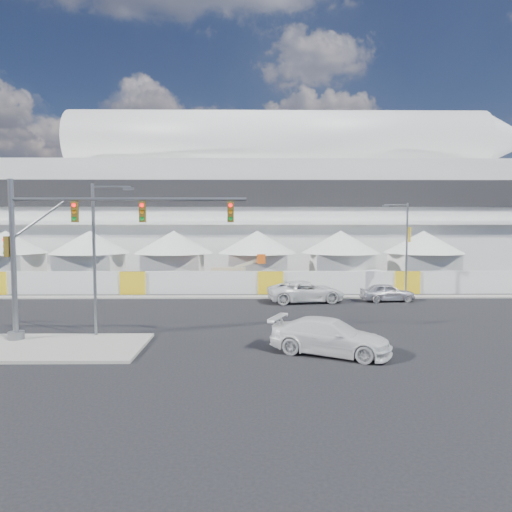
{
  "coord_description": "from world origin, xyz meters",
  "views": [
    {
      "loc": [
        4.3,
        -25.1,
        6.11
      ],
      "look_at": [
        4.69,
        10.0,
        3.65
      ],
      "focal_mm": 32.0,
      "sensor_mm": 36.0,
      "label": 1
    }
  ],
  "objects_px": {
    "lot_car_b": "(453,283)",
    "traffic_mast": "(62,250)",
    "sedan_silver": "(387,292)",
    "pickup_near": "(330,336)",
    "pickup_curb": "(306,292)",
    "lot_car_c": "(113,280)",
    "lot_car_a": "(377,279)",
    "streetlight_curb": "(405,243)",
    "streetlight_median": "(98,249)",
    "boom_lift": "(223,278)"
  },
  "relations": [
    {
      "from": "pickup_near",
      "to": "lot_car_b",
      "type": "height_order",
      "value": "pickup_near"
    },
    {
      "from": "streetlight_curb",
      "to": "boom_lift",
      "type": "bearing_deg",
      "value": 157.3
    },
    {
      "from": "pickup_curb",
      "to": "lot_car_c",
      "type": "height_order",
      "value": "pickup_curb"
    },
    {
      "from": "streetlight_median",
      "to": "traffic_mast",
      "type": "bearing_deg",
      "value": -150.08
    },
    {
      "from": "pickup_near",
      "to": "lot_car_b",
      "type": "distance_m",
      "value": 25.85
    },
    {
      "from": "sedan_silver",
      "to": "traffic_mast",
      "type": "distance_m",
      "value": 24.25
    },
    {
      "from": "sedan_silver",
      "to": "pickup_curb",
      "type": "xyz_separation_m",
      "value": [
        -6.49,
        -0.29,
        0.11
      ]
    },
    {
      "from": "lot_car_b",
      "to": "boom_lift",
      "type": "bearing_deg",
      "value": 69.7
    },
    {
      "from": "lot_car_c",
      "to": "traffic_mast",
      "type": "height_order",
      "value": "traffic_mast"
    },
    {
      "from": "lot_car_b",
      "to": "lot_car_c",
      "type": "distance_m",
      "value": 32.28
    },
    {
      "from": "lot_car_b",
      "to": "sedan_silver",
      "type": "bearing_deg",
      "value": 113.16
    },
    {
      "from": "boom_lift",
      "to": "streetlight_curb",
      "type": "bearing_deg",
      "value": -21.2
    },
    {
      "from": "sedan_silver",
      "to": "traffic_mast",
      "type": "relative_size",
      "value": 0.34
    },
    {
      "from": "pickup_near",
      "to": "lot_car_b",
      "type": "xyz_separation_m",
      "value": [
        15.17,
        20.94,
        -0.16
      ]
    },
    {
      "from": "pickup_near",
      "to": "lot_car_a",
      "type": "relative_size",
      "value": 1.16
    },
    {
      "from": "lot_car_a",
      "to": "lot_car_b",
      "type": "height_order",
      "value": "lot_car_a"
    },
    {
      "from": "pickup_curb",
      "to": "pickup_near",
      "type": "distance_m",
      "value": 14.31
    },
    {
      "from": "sedan_silver",
      "to": "streetlight_curb",
      "type": "height_order",
      "value": "streetlight_curb"
    },
    {
      "from": "lot_car_b",
      "to": "traffic_mast",
      "type": "xyz_separation_m",
      "value": [
        -28.6,
        -18.64,
        4.14
      ]
    },
    {
      "from": "lot_car_b",
      "to": "streetlight_median",
      "type": "bearing_deg",
      "value": 108.3
    },
    {
      "from": "streetlight_median",
      "to": "pickup_near",
      "type": "bearing_deg",
      "value": -15.06
    },
    {
      "from": "sedan_silver",
      "to": "traffic_mast",
      "type": "xyz_separation_m",
      "value": [
        -20.51,
        -12.29,
        4.08
      ]
    },
    {
      "from": "lot_car_c",
      "to": "traffic_mast",
      "type": "bearing_deg",
      "value": -157.22
    },
    {
      "from": "pickup_curb",
      "to": "pickup_near",
      "type": "relative_size",
      "value": 1.05
    },
    {
      "from": "lot_car_b",
      "to": "pickup_near",
      "type": "bearing_deg",
      "value": 129.11
    },
    {
      "from": "pickup_curb",
      "to": "traffic_mast",
      "type": "distance_m",
      "value": 18.87
    },
    {
      "from": "pickup_curb",
      "to": "traffic_mast",
      "type": "relative_size",
      "value": 0.48
    },
    {
      "from": "streetlight_median",
      "to": "pickup_curb",
      "type": "bearing_deg",
      "value": 41.7
    },
    {
      "from": "sedan_silver",
      "to": "pickup_near",
      "type": "height_order",
      "value": "pickup_near"
    },
    {
      "from": "sedan_silver",
      "to": "streetlight_curb",
      "type": "relative_size",
      "value": 0.54
    },
    {
      "from": "pickup_curb",
      "to": "lot_car_b",
      "type": "distance_m",
      "value": 16.02
    },
    {
      "from": "pickup_near",
      "to": "boom_lift",
      "type": "distance_m",
      "value": 23.83
    },
    {
      "from": "pickup_curb",
      "to": "lot_car_a",
      "type": "bearing_deg",
      "value": -51.24
    },
    {
      "from": "lot_car_a",
      "to": "lot_car_c",
      "type": "bearing_deg",
      "value": 131.03
    },
    {
      "from": "pickup_curb",
      "to": "lot_car_b",
      "type": "bearing_deg",
      "value": -74.03
    },
    {
      "from": "pickup_curb",
      "to": "lot_car_c",
      "type": "distance_m",
      "value": 19.57
    },
    {
      "from": "pickup_curb",
      "to": "streetlight_curb",
      "type": "bearing_deg",
      "value": -83.91
    },
    {
      "from": "pickup_near",
      "to": "streetlight_curb",
      "type": "distance_m",
      "value": 19.17
    },
    {
      "from": "sedan_silver",
      "to": "pickup_near",
      "type": "distance_m",
      "value": 16.21
    },
    {
      "from": "lot_car_b",
      "to": "lot_car_a",
      "type": "bearing_deg",
      "value": 57.89
    },
    {
      "from": "lot_car_a",
      "to": "traffic_mast",
      "type": "distance_m",
      "value": 30.47
    },
    {
      "from": "traffic_mast",
      "to": "streetlight_curb",
      "type": "xyz_separation_m",
      "value": [
        22.45,
        14.2,
        -0.23
      ]
    },
    {
      "from": "sedan_silver",
      "to": "traffic_mast",
      "type": "height_order",
      "value": "traffic_mast"
    },
    {
      "from": "streetlight_median",
      "to": "streetlight_curb",
      "type": "bearing_deg",
      "value": 32.48
    },
    {
      "from": "lot_car_a",
      "to": "streetlight_curb",
      "type": "height_order",
      "value": "streetlight_curb"
    },
    {
      "from": "pickup_near",
      "to": "traffic_mast",
      "type": "bearing_deg",
      "value": 104.29
    },
    {
      "from": "lot_car_b",
      "to": "streetlight_curb",
      "type": "distance_m",
      "value": 8.53
    },
    {
      "from": "traffic_mast",
      "to": "sedan_silver",
      "type": "bearing_deg",
      "value": 30.92
    },
    {
      "from": "sedan_silver",
      "to": "streetlight_median",
      "type": "distance_m",
      "value": 22.49
    },
    {
      "from": "traffic_mast",
      "to": "streetlight_median",
      "type": "height_order",
      "value": "traffic_mast"
    }
  ]
}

